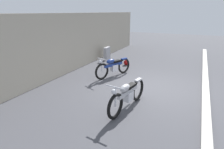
# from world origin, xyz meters

# --- Properties ---
(ground_plane) EXTENTS (40.00, 40.00, 0.00)m
(ground_plane) POSITION_xyz_m (0.00, 0.00, 0.00)
(ground_plane) COLOR #47474C
(building_wall) EXTENTS (18.00, 0.30, 2.81)m
(building_wall) POSITION_xyz_m (0.00, 4.31, 1.40)
(building_wall) COLOR #B2A893
(building_wall) RESTS_ON ground_plane
(curb_strip) EXTENTS (18.00, 0.24, 0.12)m
(curb_strip) POSITION_xyz_m (0.00, -1.93, 0.06)
(curb_strip) COLOR #B7B2A8
(curb_strip) RESTS_ON ground_plane
(stone_marker) EXTENTS (0.60, 0.22, 0.77)m
(stone_marker) POSITION_xyz_m (3.41, 3.65, 0.39)
(stone_marker) COLOR #9E9EA3
(stone_marker) RESTS_ON ground_plane
(helmet) EXTENTS (0.29, 0.29, 0.29)m
(helmet) POSITION_xyz_m (2.68, 2.09, 0.15)
(helmet) COLOR maroon
(helmet) RESTS_ON ground_plane
(motorcycle_silver) EXTENTS (2.13, 0.62, 0.96)m
(motorcycle_silver) POSITION_xyz_m (-1.97, 0.30, 0.46)
(motorcycle_silver) COLOR black
(motorcycle_silver) RESTS_ON ground_plane
(motorcycle_blue) EXTENTS (1.99, 1.00, 0.95)m
(motorcycle_blue) POSITION_xyz_m (0.65, 1.97, 0.46)
(motorcycle_blue) COLOR black
(motorcycle_blue) RESTS_ON ground_plane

